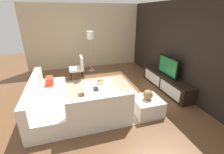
{
  "coord_description": "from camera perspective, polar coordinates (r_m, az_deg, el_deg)",
  "views": [
    {
      "loc": [
        4.13,
        -0.74,
        2.46
      ],
      "look_at": [
        -0.32,
        0.59,
        0.53
      ],
      "focal_mm": 25.28,
      "sensor_mm": 36.0,
      "label": 1
    }
  ],
  "objects": [
    {
      "name": "ground_plane",
      "position": [
        4.87,
        -5.66,
        -7.92
      ],
      "size": [
        14.0,
        14.0,
        0.0
      ],
      "primitive_type": "plane",
      "color": "brown"
    },
    {
      "name": "feature_wall_back",
      "position": [
        5.48,
        23.01,
        9.64
      ],
      "size": [
        6.4,
        0.12,
        2.8
      ],
      "primitive_type": "cube",
      "color": "black",
      "rests_on": "ground"
    },
    {
      "name": "side_wall_left",
      "position": [
        7.47,
        -9.52,
        14.12
      ],
      "size": [
        0.12,
        5.2,
        2.8
      ],
      "primitive_type": "cube",
      "color": "#C6B28E",
      "rests_on": "ground"
    },
    {
      "name": "area_rug",
      "position": [
        4.95,
        -5.89,
        -7.31
      ],
      "size": [
        3.07,
        2.76,
        0.01
      ],
      "primitive_type": "cube",
      "color": "tan",
      "rests_on": "ground"
    },
    {
      "name": "media_console",
      "position": [
        5.64,
        18.85,
        -1.8
      ],
      "size": [
        2.27,
        0.46,
        0.5
      ],
      "color": "black",
      "rests_on": "ground"
    },
    {
      "name": "television",
      "position": [
        5.44,
        19.6,
        3.67
      ],
      "size": [
        0.97,
        0.06,
        0.64
      ],
      "color": "black",
      "rests_on": "media_console"
    },
    {
      "name": "sectional_couch",
      "position": [
        4.22,
        -16.63,
        -9.43
      ],
      "size": [
        2.47,
        2.31,
        0.84
      ],
      "color": "silver",
      "rests_on": "ground"
    },
    {
      "name": "coffee_table",
      "position": [
        4.87,
        -4.83,
        -5.15
      ],
      "size": [
        1.05,
        0.95,
        0.38
      ],
      "color": "black",
      "rests_on": "ground"
    },
    {
      "name": "accent_chair_near",
      "position": [
        6.31,
        -12.01,
        3.84
      ],
      "size": [
        0.54,
        0.53,
        0.87
      ],
      "rotation": [
        0.0,
        0.0,
        0.17
      ],
      "color": "black",
      "rests_on": "ground"
    },
    {
      "name": "floor_lamp",
      "position": [
        6.8,
        -7.87,
        13.76
      ],
      "size": [
        0.3,
        0.3,
        1.72
      ],
      "color": "#A5A5AA",
      "rests_on": "ground"
    },
    {
      "name": "ottoman",
      "position": [
        4.26,
        12.49,
        -10.08
      ],
      "size": [
        0.7,
        0.7,
        0.4
      ],
      "primitive_type": "cube",
      "color": "silver",
      "rests_on": "ground"
    },
    {
      "name": "fruit_bowl",
      "position": [
        4.95,
        -4.21,
        -1.67
      ],
      "size": [
        0.28,
        0.28,
        0.14
      ],
      "color": "silver",
      "rests_on": "coffee_table"
    },
    {
      "name": "decorative_ball",
      "position": [
        4.1,
        12.87,
        -6.24
      ],
      "size": [
        0.25,
        0.25,
        0.25
      ],
      "primitive_type": "sphere",
      "color": "#997247",
      "rests_on": "ottoman"
    },
    {
      "name": "book_stack",
      "position": [
        4.56,
        -5.8,
        -4.25
      ],
      "size": [
        0.2,
        0.15,
        0.07
      ],
      "color": "#1E232D",
      "rests_on": "coffee_table"
    }
  ]
}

